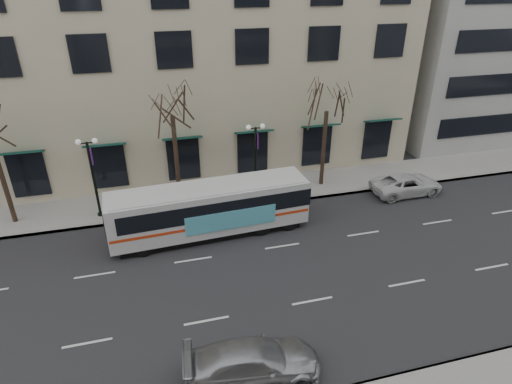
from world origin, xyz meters
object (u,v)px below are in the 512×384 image
object	(u,v)px
tree_far_right	(328,97)
white_pickup	(407,184)
tree_far_mid	(171,100)
lamp_post_right	(256,158)
city_bus	(211,208)
silver_car	(253,362)
lamp_post_left	(93,175)

from	to	relation	value
tree_far_right	white_pickup	bearing A→B (deg)	-26.60
tree_far_mid	lamp_post_right	xyz separation A→B (m)	(5.01, -0.60, -3.96)
city_bus	lamp_post_right	bearing A→B (deg)	41.73
tree_far_right	silver_car	distance (m)	17.77
silver_car	white_pickup	bearing A→B (deg)	-44.13
tree_far_mid	lamp_post_left	xyz separation A→B (m)	(-4.99, -0.60, -3.96)
lamp_post_left	city_bus	world-z (taller)	lamp_post_left
lamp_post_left	white_pickup	distance (m)	20.41
lamp_post_left	lamp_post_right	distance (m)	10.00
tree_far_mid	tree_far_right	bearing A→B (deg)	-0.00
tree_far_mid	white_pickup	world-z (taller)	tree_far_mid
lamp_post_right	silver_car	world-z (taller)	lamp_post_right
lamp_post_left	city_bus	distance (m)	7.46
tree_far_right	lamp_post_right	bearing A→B (deg)	-173.15
tree_far_right	white_pickup	distance (m)	8.16
white_pickup	city_bus	bearing A→B (deg)	95.72
tree_far_mid	tree_far_right	distance (m)	10.01
tree_far_right	city_bus	size ratio (longest dim) A/B	0.70
silver_car	white_pickup	size ratio (longest dim) A/B	1.04
tree_far_right	lamp_post_left	size ratio (longest dim) A/B	1.55
tree_far_right	lamp_post_left	xyz separation A→B (m)	(-14.99, -0.60, -3.48)
city_bus	silver_car	world-z (taller)	city_bus
lamp_post_right	city_bus	distance (m)	5.19
silver_car	white_pickup	distance (m)	18.24
tree_far_mid	city_bus	distance (m)	6.83
city_bus	silver_car	distance (m)	10.29
silver_car	lamp_post_left	bearing A→B (deg)	30.01
tree_far_right	lamp_post_right	size ratio (longest dim) A/B	1.55
lamp_post_right	silver_car	bearing A→B (deg)	-105.13
tree_far_mid	lamp_post_left	distance (m)	6.40
tree_far_mid	tree_far_right	size ratio (longest dim) A/B	1.06
lamp_post_right	white_pickup	xyz separation A→B (m)	(10.18, -2.00, -2.26)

